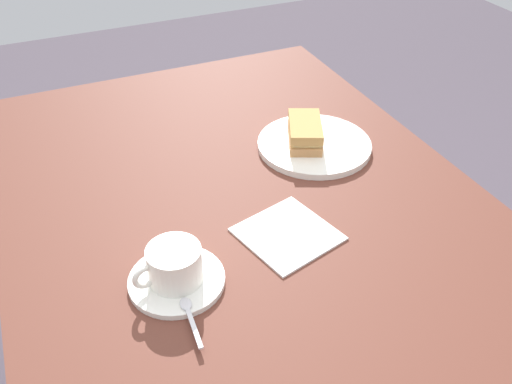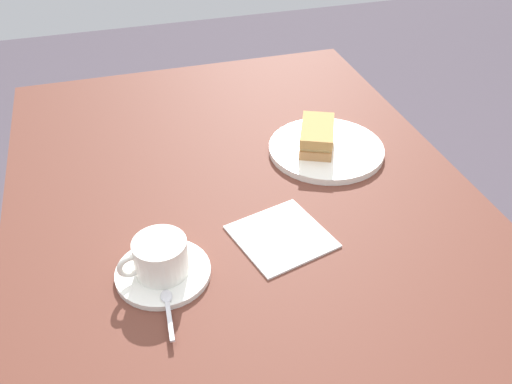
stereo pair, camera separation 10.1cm
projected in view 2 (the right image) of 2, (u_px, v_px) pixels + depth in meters
The scene contains 7 objects.
dining_table at pixel (249, 238), 1.07m from camera, with size 1.29×0.88×0.74m.
sandwich_plate at pixel (326, 149), 1.17m from camera, with size 0.24×0.24×0.01m, color white.
sandwich_front at pixel (317, 136), 1.16m from camera, with size 0.14×0.11×0.05m.
coffee_saucer at pixel (163, 272), 0.89m from camera, with size 0.15×0.15×0.01m, color white.
coffee_cup at pixel (160, 256), 0.86m from camera, with size 0.09×0.11×0.06m.
spoon at pixel (168, 306), 0.82m from camera, with size 0.10×0.02×0.01m.
napkin at pixel (281, 236), 0.96m from camera, with size 0.15×0.15×0.00m, color white.
Camera 2 is at (-0.77, 0.22, 1.39)m, focal length 38.68 mm.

